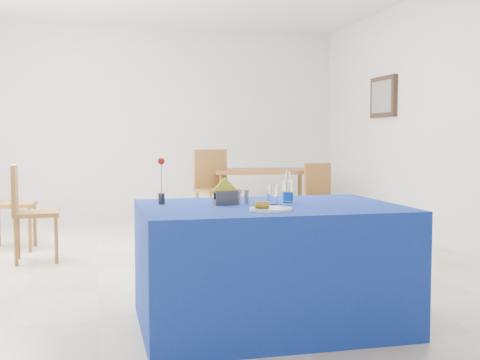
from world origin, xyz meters
name	(u,v)px	position (x,y,z in m)	size (l,w,h in m)	color
floor	(219,264)	(0.00, 0.00, 0.00)	(7.00, 7.00, 0.00)	beige
room_shell	(219,76)	(0.00, 0.00, 1.75)	(7.00, 7.00, 7.00)	silver
picture_frame	(383,97)	(2.47, 1.60, 1.70)	(0.06, 0.64, 0.52)	black
picture_art	(382,97)	(2.44, 1.60, 1.70)	(0.02, 0.52, 0.40)	#998C66
plate	(271,209)	(-0.14, -2.15, 0.77)	(0.25, 0.25, 0.01)	white
drinking_glass	(273,194)	(-0.04, -1.87, 0.82)	(0.07, 0.07, 0.13)	white
salt_shaker	(238,198)	(-0.25, -1.81, 0.80)	(0.03, 0.03, 0.09)	slate
pepper_shaker	(246,197)	(-0.18, -1.76, 0.80)	(0.03, 0.03, 0.09)	slate
blue_table	(269,265)	(-0.07, -1.88, 0.38)	(1.60, 1.10, 0.76)	#102B96
water_bottle	(288,192)	(0.09, -1.77, 0.83)	(0.07, 0.07, 0.21)	white
napkin_holder	(225,197)	(-0.33, -1.81, 0.81)	(0.16, 0.08, 0.17)	#36363B
rose_vase	(161,182)	(-0.72, -1.68, 0.90)	(0.05, 0.05, 0.29)	#25252A
oak_table	(263,175)	(1.09, 2.38, 0.68)	(1.42, 1.00, 0.76)	#925D2A
chair_bg_left	(214,184)	(0.36, 2.07, 0.59)	(0.56, 0.56, 1.03)	brown
chair_bg_right	(321,192)	(1.69, 1.73, 0.49)	(0.45, 0.45, 0.85)	brown
chair_win_a	(27,206)	(-1.76, 0.52, 0.54)	(0.44, 0.44, 0.93)	brown
chair_win_b	(4,197)	(-2.05, 1.20, 0.56)	(0.45, 0.45, 0.97)	brown
banana_pieces	(262,205)	(-0.19, -2.16, 0.80)	(0.09, 0.05, 0.04)	gold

